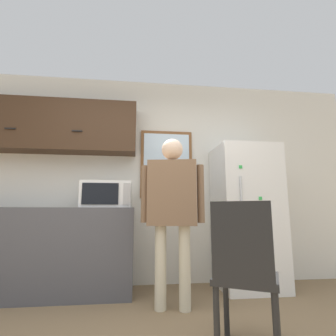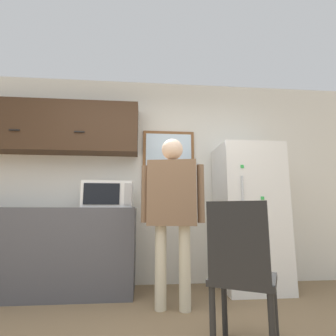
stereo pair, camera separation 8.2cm
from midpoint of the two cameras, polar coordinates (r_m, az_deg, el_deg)
name	(u,v)px [view 1 (the left image)]	position (r m, az deg, el deg)	size (l,w,h in m)	color
back_wall	(139,177)	(3.52, -7.09, -2.04)	(6.00, 0.06, 2.70)	silver
counter	(34,251)	(3.36, -27.75, -15.73)	(2.15, 0.64, 0.94)	#4C4C51
upper_cabinets	(49,126)	(3.65, -25.02, 8.21)	(2.15, 0.33, 0.65)	#3D2819
microwave	(107,195)	(3.13, -13.89, -5.71)	(0.55, 0.42, 0.30)	white
person	(172,201)	(2.59, 0.05, -7.30)	(0.61, 0.31, 1.63)	beige
refrigerator	(247,215)	(3.39, 16.07, -9.88)	(0.73, 0.68, 1.71)	white
chair	(245,269)	(1.86, 15.04, -20.48)	(0.55, 0.55, 0.96)	black
window	(166,164)	(3.52, -1.00, 0.81)	(0.69, 0.05, 0.91)	brown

